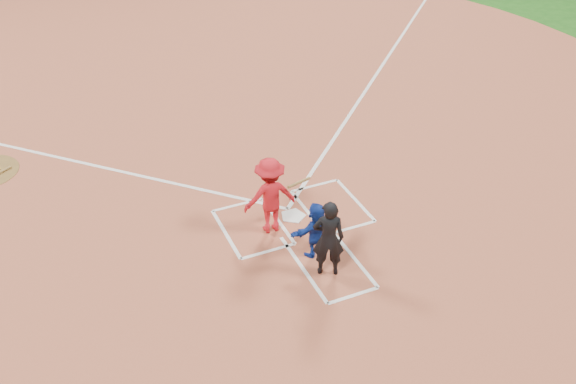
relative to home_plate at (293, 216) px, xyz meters
name	(u,v)px	position (x,y,z in m)	size (l,w,h in m)	color
ground	(293,217)	(0.00, 0.00, -0.02)	(120.00, 120.00, 0.00)	#194D13
home_plate_dirt	(209,106)	(0.00, 6.00, -0.01)	(28.00, 28.00, 0.01)	#9C4A33
home_plate	(293,216)	(0.00, 0.00, 0.00)	(0.60, 0.60, 0.02)	silver
catcher	(316,229)	(-0.10, -1.35, 0.60)	(1.14, 0.36, 1.22)	navy
umpire	(328,238)	(-0.15, -1.98, 0.84)	(0.62, 0.41, 1.70)	black
chalk_markings	(217,116)	(0.00, 5.29, -0.01)	(28.35, 17.32, 0.01)	white
batter_at_plate	(270,196)	(-0.63, -0.22, 0.87)	(1.56, 0.77, 1.75)	red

